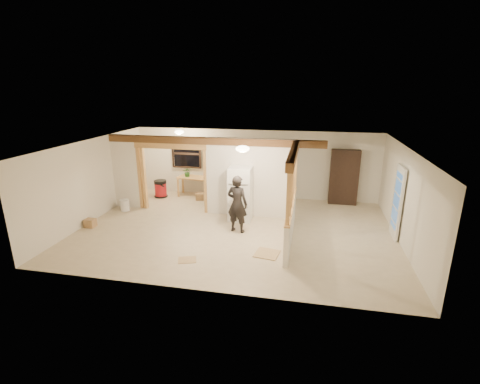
% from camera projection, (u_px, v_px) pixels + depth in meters
% --- Properties ---
extents(floor, '(9.00, 6.50, 0.01)m').
position_uv_depth(floor, '(236.00, 229.00, 10.20)').
color(floor, beige).
rests_on(floor, ground).
extents(ceiling, '(9.00, 6.50, 0.01)m').
position_uv_depth(ceiling, '(235.00, 144.00, 9.46)').
color(ceiling, white).
extents(wall_back, '(9.00, 0.01, 2.50)m').
position_uv_depth(wall_back, '(254.00, 164.00, 12.87)').
color(wall_back, silver).
rests_on(wall_back, floor).
extents(wall_front, '(9.00, 0.01, 2.50)m').
position_uv_depth(wall_front, '(200.00, 235.00, 6.79)').
color(wall_front, silver).
rests_on(wall_front, floor).
extents(wall_left, '(0.01, 6.50, 2.50)m').
position_uv_depth(wall_left, '(93.00, 180.00, 10.69)').
color(wall_left, silver).
rests_on(wall_left, floor).
extents(wall_right, '(0.01, 6.50, 2.50)m').
position_uv_depth(wall_right, '(405.00, 198.00, 8.97)').
color(wall_right, silver).
rests_on(wall_right, floor).
extents(partition_left_stub, '(0.90, 0.12, 2.50)m').
position_uv_depth(partition_left_stub, '(126.00, 172.00, 11.72)').
color(partition_left_stub, silver).
rests_on(partition_left_stub, floor).
extents(partition_center, '(2.80, 0.12, 2.50)m').
position_uv_depth(partition_center, '(250.00, 178.00, 10.92)').
color(partition_center, silver).
rests_on(partition_center, floor).
extents(doorway_frame, '(2.46, 0.14, 2.20)m').
position_uv_depth(doorway_frame, '(172.00, 178.00, 11.45)').
color(doorway_frame, tan).
rests_on(doorway_frame, floor).
extents(header_beam_back, '(7.00, 0.18, 0.22)m').
position_uv_depth(header_beam_back, '(212.00, 141.00, 10.81)').
color(header_beam_back, brown).
rests_on(header_beam_back, ceiling).
extents(header_beam_right, '(0.18, 3.30, 0.22)m').
position_uv_depth(header_beam_right, '(293.00, 154.00, 8.82)').
color(header_beam_right, brown).
rests_on(header_beam_right, ceiling).
extents(pony_wall, '(0.12, 3.20, 1.00)m').
position_uv_depth(pony_wall, '(290.00, 222.00, 9.37)').
color(pony_wall, silver).
rests_on(pony_wall, floor).
extents(stud_partition, '(0.14, 3.20, 1.32)m').
position_uv_depth(stud_partition, '(292.00, 181.00, 9.03)').
color(stud_partition, tan).
rests_on(stud_partition, pony_wall).
extents(window_back, '(1.12, 0.10, 1.10)m').
position_uv_depth(window_back, '(186.00, 154.00, 13.20)').
color(window_back, black).
rests_on(window_back, wall_back).
extents(french_door, '(0.12, 0.86, 2.00)m').
position_uv_depth(french_door, '(397.00, 202.00, 9.44)').
color(french_door, white).
rests_on(french_door, floor).
extents(ceiling_dome_main, '(0.36, 0.36, 0.16)m').
position_uv_depth(ceiling_dome_main, '(243.00, 149.00, 8.94)').
color(ceiling_dome_main, '#FFEABF').
rests_on(ceiling_dome_main, ceiling).
extents(ceiling_dome_util, '(0.32, 0.32, 0.14)m').
position_uv_depth(ceiling_dome_util, '(179.00, 132.00, 12.09)').
color(ceiling_dome_util, '#FFEABF').
rests_on(ceiling_dome_util, ceiling).
extents(hanging_bulb, '(0.07, 0.07, 0.07)m').
position_uv_depth(hanging_bulb, '(186.00, 144.00, 11.43)').
color(hanging_bulb, '#FFD88C').
rests_on(hanging_bulb, ceiling).
extents(refrigerator, '(0.69, 0.67, 1.68)m').
position_uv_depth(refrigerator, '(241.00, 194.00, 10.71)').
color(refrigerator, white).
rests_on(refrigerator, floor).
extents(woman, '(0.68, 0.52, 1.67)m').
position_uv_depth(woman, '(237.00, 204.00, 9.81)').
color(woman, black).
rests_on(woman, floor).
extents(work_table, '(1.24, 0.75, 0.74)m').
position_uv_depth(work_table, '(194.00, 186.00, 13.19)').
color(work_table, tan).
rests_on(work_table, floor).
extents(potted_plant, '(0.42, 0.40, 0.37)m').
position_uv_depth(potted_plant, '(188.00, 172.00, 13.02)').
color(potted_plant, '#29511F').
rests_on(potted_plant, work_table).
extents(shop_vac, '(0.59, 0.59, 0.65)m').
position_uv_depth(shop_vac, '(161.00, 189.00, 13.04)').
color(shop_vac, '#A6141B').
rests_on(shop_vac, floor).
extents(bookshelf, '(0.97, 0.32, 1.94)m').
position_uv_depth(bookshelf, '(344.00, 177.00, 12.12)').
color(bookshelf, black).
rests_on(bookshelf, floor).
extents(bucket, '(0.37, 0.37, 0.38)m').
position_uv_depth(bucket, '(125.00, 205.00, 11.65)').
color(bucket, white).
rests_on(bucket, floor).
extents(box_util_a, '(0.35, 0.32, 0.26)m').
position_uv_depth(box_util_a, '(200.00, 196.00, 12.76)').
color(box_util_a, '#AA8052').
rests_on(box_util_a, floor).
extents(box_util_b, '(0.42, 0.42, 0.30)m').
position_uv_depth(box_util_b, '(133.00, 201.00, 12.22)').
color(box_util_b, '#AA8052').
rests_on(box_util_b, floor).
extents(box_front, '(0.31, 0.25, 0.24)m').
position_uv_depth(box_front, '(90.00, 223.00, 10.33)').
color(box_front, '#AA8052').
rests_on(box_front, floor).
extents(floor_panel_near, '(0.66, 0.66, 0.02)m').
position_uv_depth(floor_panel_near, '(267.00, 254.00, 8.70)').
color(floor_panel_near, tan).
rests_on(floor_panel_near, floor).
extents(floor_panel_far, '(0.52, 0.47, 0.01)m').
position_uv_depth(floor_panel_far, '(187.00, 260.00, 8.40)').
color(floor_panel_far, tan).
rests_on(floor_panel_far, floor).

